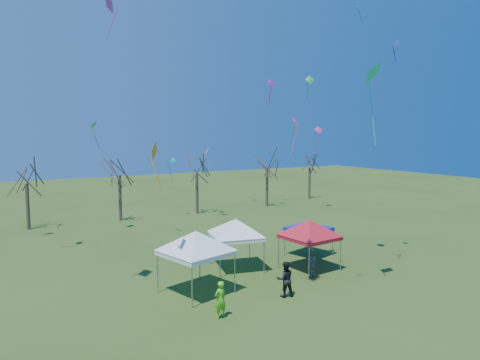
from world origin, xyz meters
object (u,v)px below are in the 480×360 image
object	(u,v)px
tree_4	(267,156)
person_dark	(285,279)
tent_blue	(309,229)
person_grey	(312,264)
tent_red	(310,223)
tree_2	(119,159)
tent_white_mid	(236,222)
tree_1	(26,167)
person_green	(220,299)
tree_5	(310,156)
tree_3	(197,159)
tent_white_west	(196,235)

from	to	relation	value
tree_4	person_dark	world-z (taller)	tree_4
tent_blue	person_grey	bearing A→B (deg)	-126.79
tent_red	tree_4	bearing A→B (deg)	62.20
tree_2	tent_white_mid	bearing A→B (deg)	-83.36
tree_1	tent_white_mid	distance (m)	22.62
tent_blue	person_green	xyz separation A→B (m)	(-10.47, -6.08, -1.01)
tree_2	tent_blue	bearing A→B (deg)	-66.89
tent_blue	tree_1	bearing A→B (deg)	130.21
tree_1	person_green	bearing A→B (deg)	-76.39
tree_1	tent_red	distance (m)	26.85
tree_4	tree_5	world-z (taller)	tree_4
tree_2	person_dark	xyz separation A→B (m)	(2.15, -25.02, -5.32)
tree_1	tree_3	world-z (taller)	tree_3
tree_3	tree_5	bearing A→B (deg)	6.52
tent_red	person_dark	world-z (taller)	tent_red
tree_3	person_grey	size ratio (longest dim) A/B	4.83
tent_white_west	person_green	xyz separation A→B (m)	(-0.39, -3.57, -2.35)
tent_white_mid	person_grey	world-z (taller)	tent_white_mid
person_green	person_grey	xyz separation A→B (m)	(7.61, 2.27, -0.09)
tent_blue	tent_white_west	bearing A→B (deg)	-165.97
tree_1	tree_5	world-z (taller)	tree_1
tent_red	person_green	size ratio (longest dim) A/B	2.35
person_green	person_grey	world-z (taller)	person_green
tent_blue	tree_2	bearing A→B (deg)	113.11
tree_5	tent_red	world-z (taller)	tree_5
tent_white_west	tent_white_mid	size ratio (longest dim) A/B	1.05
tree_2	person_dark	world-z (taller)	tree_2
tree_1	tree_3	size ratio (longest dim) A/B	0.95
tent_white_mid	tent_blue	bearing A→B (deg)	-0.32
tree_2	tent_white_west	distance (m)	22.32
tent_white_west	person_grey	bearing A→B (deg)	-10.20
tent_white_west	person_dark	xyz separation A→B (m)	(3.89, -2.98, -2.28)
tree_5	person_green	xyz separation A→B (m)	(-28.22, -27.29, -4.82)
tree_3	tent_white_west	world-z (taller)	tree_3
tree_3	tent_white_west	xyz separation A→B (m)	(-10.15, -21.71, -2.82)
tent_white_west	tent_red	xyz separation A→B (m)	(8.05, 0.02, -0.22)
tree_3	person_green	distance (m)	27.87
tree_2	tree_4	size ratio (longest dim) A/B	1.04
person_dark	tree_4	bearing A→B (deg)	-103.75
tree_2	person_green	size ratio (longest dim) A/B	4.52
tent_red	person_dark	size ratio (longest dim) A/B	2.18
tree_5	person_grey	xyz separation A→B (m)	(-20.61, -25.03, -4.91)
tree_2	tent_red	size ratio (longest dim) A/B	1.92
person_grey	person_dark	world-z (taller)	person_dark
tree_4	person_grey	world-z (taller)	tree_4
tent_white_mid	person_grey	xyz separation A→B (m)	(3.21, -3.85, -2.26)
tree_5	tent_white_mid	world-z (taller)	tree_5
tree_3	tent_blue	distance (m)	19.64
tree_3	person_dark	bearing A→B (deg)	-104.21
tree_5	tent_white_west	size ratio (longest dim) A/B	1.68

